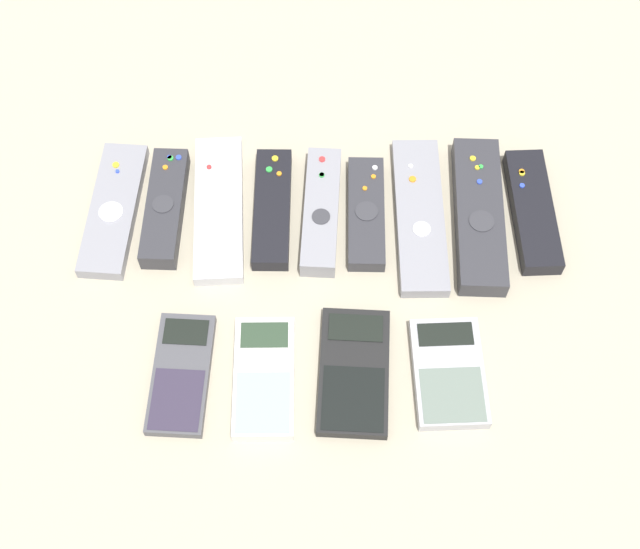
{
  "coord_description": "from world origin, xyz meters",
  "views": [
    {
      "loc": [
        0.01,
        -0.47,
        0.93
      ],
      "look_at": [
        0.0,
        0.03,
        0.01
      ],
      "focal_mm": 50.0,
      "sensor_mm": 36.0,
      "label": 1
    }
  ],
  "objects_px": {
    "remote_2": "(219,209)",
    "remote_3": "(272,208)",
    "remote_0": "(114,209)",
    "remote_8": "(533,211)",
    "remote_1": "(165,208)",
    "calculator_3": "(449,373)",
    "calculator_0": "(181,374)",
    "remote_4": "(319,211)",
    "remote_7": "(479,215)",
    "calculator_1": "(264,377)",
    "remote_5": "(366,213)",
    "remote_6": "(420,216)",
    "calculator_2": "(354,372)"
  },
  "relations": [
    {
      "from": "remote_3",
      "to": "remote_2",
      "type": "bearing_deg",
      "value": 179.85
    },
    {
      "from": "remote_4",
      "to": "remote_5",
      "type": "xyz_separation_m",
      "value": [
        0.06,
        -0.0,
        -0.0
      ]
    },
    {
      "from": "remote_4",
      "to": "remote_0",
      "type": "bearing_deg",
      "value": -178.05
    },
    {
      "from": "calculator_1",
      "to": "remote_3",
      "type": "bearing_deg",
      "value": 88.57
    },
    {
      "from": "remote_5",
      "to": "remote_1",
      "type": "bearing_deg",
      "value": 179.69
    },
    {
      "from": "remote_0",
      "to": "remote_6",
      "type": "bearing_deg",
      "value": 2.82
    },
    {
      "from": "remote_3",
      "to": "calculator_1",
      "type": "xyz_separation_m",
      "value": [
        0.0,
        -0.22,
        -0.0
      ]
    },
    {
      "from": "remote_0",
      "to": "remote_7",
      "type": "relative_size",
      "value": 0.9
    },
    {
      "from": "remote_8",
      "to": "remote_5",
      "type": "bearing_deg",
      "value": 178.45
    },
    {
      "from": "remote_2",
      "to": "remote_3",
      "type": "relative_size",
      "value": 1.27
    },
    {
      "from": "calculator_3",
      "to": "remote_1",
      "type": "bearing_deg",
      "value": 144.86
    },
    {
      "from": "remote_5",
      "to": "calculator_0",
      "type": "bearing_deg",
      "value": -134.06
    },
    {
      "from": "remote_7",
      "to": "calculator_3",
      "type": "xyz_separation_m",
      "value": [
        -0.05,
        -0.21,
        -0.01
      ]
    },
    {
      "from": "calculator_0",
      "to": "calculator_1",
      "type": "distance_m",
      "value": 0.09
    },
    {
      "from": "remote_1",
      "to": "remote_8",
      "type": "bearing_deg",
      "value": 1.53
    },
    {
      "from": "remote_6",
      "to": "remote_4",
      "type": "bearing_deg",
      "value": 177.5
    },
    {
      "from": "remote_4",
      "to": "remote_6",
      "type": "relative_size",
      "value": 0.79
    },
    {
      "from": "remote_7",
      "to": "remote_2",
      "type": "bearing_deg",
      "value": 179.72
    },
    {
      "from": "remote_4",
      "to": "remote_7",
      "type": "height_order",
      "value": "remote_7"
    },
    {
      "from": "remote_6",
      "to": "remote_8",
      "type": "relative_size",
      "value": 1.28
    },
    {
      "from": "remote_8",
      "to": "calculator_0",
      "type": "height_order",
      "value": "remote_8"
    },
    {
      "from": "remote_0",
      "to": "remote_5",
      "type": "xyz_separation_m",
      "value": [
        0.31,
        -0.0,
        0.0
      ]
    },
    {
      "from": "remote_8",
      "to": "calculator_3",
      "type": "xyz_separation_m",
      "value": [
        -0.11,
        -0.22,
        -0.0
      ]
    },
    {
      "from": "remote_8",
      "to": "calculator_1",
      "type": "xyz_separation_m",
      "value": [
        -0.32,
        -0.22,
        -0.0
      ]
    },
    {
      "from": "remote_1",
      "to": "remote_4",
      "type": "bearing_deg",
      "value": 0.54
    },
    {
      "from": "remote_6",
      "to": "calculator_0",
      "type": "bearing_deg",
      "value": -143.73
    },
    {
      "from": "remote_0",
      "to": "calculator_1",
      "type": "xyz_separation_m",
      "value": [
        0.2,
        -0.22,
        0.0
      ]
    },
    {
      "from": "remote_6",
      "to": "calculator_1",
      "type": "distance_m",
      "value": 0.28
    },
    {
      "from": "remote_4",
      "to": "remote_7",
      "type": "relative_size",
      "value": 0.82
    },
    {
      "from": "remote_7",
      "to": "calculator_0",
      "type": "distance_m",
      "value": 0.41
    },
    {
      "from": "remote_3",
      "to": "remote_7",
      "type": "relative_size",
      "value": 0.78
    },
    {
      "from": "remote_5",
      "to": "remote_8",
      "type": "distance_m",
      "value": 0.21
    },
    {
      "from": "remote_1",
      "to": "remote_2",
      "type": "distance_m",
      "value": 0.07
    },
    {
      "from": "remote_7",
      "to": "remote_8",
      "type": "bearing_deg",
      "value": 8.3
    },
    {
      "from": "remote_8",
      "to": "calculator_2",
      "type": "relative_size",
      "value": 1.12
    },
    {
      "from": "remote_3",
      "to": "calculator_3",
      "type": "xyz_separation_m",
      "value": [
        0.21,
        -0.21,
        -0.0
      ]
    },
    {
      "from": "remote_0",
      "to": "remote_6",
      "type": "xyz_separation_m",
      "value": [
        0.38,
        -0.0,
        0.0
      ]
    },
    {
      "from": "remote_0",
      "to": "remote_8",
      "type": "distance_m",
      "value": 0.52
    },
    {
      "from": "remote_0",
      "to": "calculator_3",
      "type": "xyz_separation_m",
      "value": [
        0.4,
        -0.21,
        0.0
      ]
    },
    {
      "from": "remote_1",
      "to": "calculator_2",
      "type": "distance_m",
      "value": 0.31
    },
    {
      "from": "calculator_0",
      "to": "remote_3",
      "type": "bearing_deg",
      "value": 69.16
    },
    {
      "from": "remote_5",
      "to": "remote_6",
      "type": "height_order",
      "value": "remote_5"
    },
    {
      "from": "remote_1",
      "to": "remote_2",
      "type": "bearing_deg",
      "value": 3.16
    },
    {
      "from": "remote_7",
      "to": "remote_5",
      "type": "bearing_deg",
      "value": 179.92
    },
    {
      "from": "remote_1",
      "to": "calculator_3",
      "type": "distance_m",
      "value": 0.4
    },
    {
      "from": "calculator_2",
      "to": "calculator_3",
      "type": "relative_size",
      "value": 1.16
    },
    {
      "from": "remote_0",
      "to": "remote_1",
      "type": "xyz_separation_m",
      "value": [
        0.06,
        0.0,
        0.0
      ]
    },
    {
      "from": "remote_6",
      "to": "calculator_2",
      "type": "distance_m",
      "value": 0.22
    },
    {
      "from": "remote_3",
      "to": "calculator_1",
      "type": "distance_m",
      "value": 0.22
    },
    {
      "from": "calculator_2",
      "to": "calculator_0",
      "type": "bearing_deg",
      "value": -176.39
    }
  ]
}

